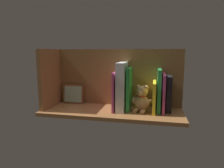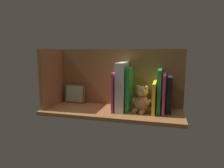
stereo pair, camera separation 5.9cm
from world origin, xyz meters
The scene contains 12 objects.
ground_plane centered at (0.00, 0.00, -1.10)cm, with size 86.89×31.59×2.20cm, color brown.
shelf_back_panel centered at (0.00, -13.55, 18.86)cm, with size 86.89×1.50×37.72cm, color brown.
shelf_side_divider centered at (41.44, 0.00, 18.86)cm, with size 2.40×25.59×37.72cm, color brown.
book_0 centered at (-34.13, -5.71, 10.79)cm, with size 3.07×13.38×21.59cm, color black.
book_1 centered at (-31.01, -3.43, 11.51)cm, with size 1.60×17.93×23.02cm, color #B23F72.
book_2 centered at (-28.37, -4.07, 12.83)cm, with size 2.10×16.65×25.66cm, color green.
book_3 centered at (-25.60, -2.75, 9.11)cm, with size 1.85×19.29×18.22cm, color yellow.
teddy_bear centered at (-18.41, -0.29, 7.17)cm, with size 12.64×12.23×16.29cm.
book_4 centered at (-10.21, -4.07, 13.18)cm, with size 2.05×16.65×26.35cm, color green.
dictionary_thick_white centered at (-5.90, -2.53, 14.80)cm, with size 4.99×19.54×29.59cm, color silver.
book_5 centered at (-1.96, -2.36, 11.90)cm, with size 1.30×20.06×23.80cm, color #B23F72.
picture_frame_leaning centered at (30.14, -10.52, 6.62)cm, with size 14.86×3.24×13.42cm.
Camera 2 is at (-31.19, 117.86, 35.98)cm, focal length 32.26 mm.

